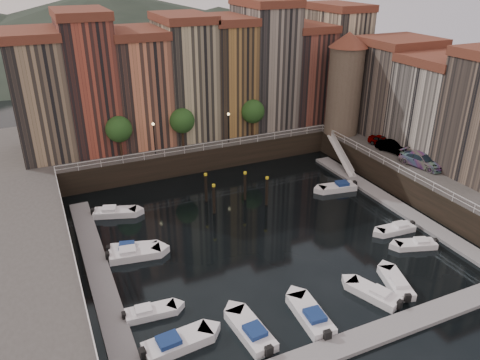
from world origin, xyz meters
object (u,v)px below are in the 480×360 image
car_c (421,161)px  boat_left_0 (176,343)px  corner_tower (345,82)px  gangway (341,154)px  car_a (383,142)px  car_b (393,148)px  mooring_pilings (233,191)px  boat_left_2 (134,254)px  boat_left_1 (149,312)px

car_c → boat_left_0: bearing=-173.7°
corner_tower → gangway: corner_tower is taller
corner_tower → car_c: bearing=-84.0°
car_a → car_b: size_ratio=0.93×
mooring_pilings → boat_left_0: 22.05m
boat_left_2 → boat_left_1: bearing=-86.1°
boat_left_2 → car_a: bearing=20.2°
corner_tower → boat_left_0: (-32.56, -26.57, -9.79)m
corner_tower → car_b: size_ratio=3.26×
mooring_pilings → corner_tower: bearing=22.5°
mooring_pilings → boat_left_2: (-12.61, -5.80, -1.27)m
boat_left_1 → corner_tower: bearing=38.7°
boat_left_1 → car_b: car_b is taller
gangway → car_a: size_ratio=2.10×
boat_left_1 → car_c: size_ratio=0.77×
boat_left_1 → car_a: bearing=28.7°
mooring_pilings → car_c: car_c is taller
gangway → corner_tower: bearing=57.2°
car_a → car_b: car_b is taller
gangway → car_b: (4.38, -4.57, 1.78)m
corner_tower → car_c: corner_tower is taller
mooring_pilings → boat_left_0: size_ratio=1.21×
gangway → boat_left_0: size_ratio=1.56×
gangway → boat_left_1: gangway is taller
boat_left_0 → car_c: 36.42m
mooring_pilings → boat_left_2: mooring_pilings is taller
boat_left_0 → mooring_pilings: bearing=50.5°
car_b → corner_tower: bearing=80.7°
mooring_pilings → boat_left_1: size_ratio=1.53×
boat_left_1 → car_a: car_a is taller
boat_left_0 → gangway: bearing=31.3°
boat_left_2 → car_b: (34.29, 5.09, 3.31)m
corner_tower → boat_left_2: corner_tower is taller
car_a → mooring_pilings: bearing=166.4°
gangway → car_b: 6.58m
car_a → boat_left_0: bearing=-167.6°
boat_left_1 → car_c: (34.92, 8.47, 3.47)m
mooring_pilings → car_c: size_ratio=1.19×
corner_tower → car_b: (1.48, -9.07, -6.50)m
corner_tower → car_a: (1.78, -6.87, -6.52)m
car_b → boat_left_1: bearing=-177.6°
corner_tower → car_a: bearing=-75.5°
mooring_pilings → boat_left_1: mooring_pilings is taller
corner_tower → boat_left_1: size_ratio=3.29×
mooring_pilings → car_b: car_b is taller
boat_left_0 → boat_left_1: size_ratio=1.27×
gangway → boat_left_0: gangway is taller
boat_left_1 → gangway: bearing=35.3°
car_b → car_c: 4.96m
gangway → boat_left_1: size_ratio=1.98×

